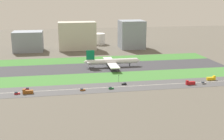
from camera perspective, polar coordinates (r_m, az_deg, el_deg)
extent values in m
plane|color=#5B564C|center=(323.72, -1.98, 0.53)|extent=(800.00, 800.00, 0.00)
cube|color=#38383D|center=(323.71, -1.98, 0.54)|extent=(280.00, 46.00, 0.10)
cube|color=#3D7A33|center=(363.28, -2.91, 2.07)|extent=(280.00, 36.00, 0.10)
cube|color=#427F38|center=(284.54, -0.81, -1.43)|extent=(280.00, 36.00, 0.10)
cube|color=#4C4C4F|center=(254.37, 0.37, -3.38)|extent=(280.00, 28.00, 0.10)
cube|color=silver|center=(254.35, 0.37, -3.36)|extent=(266.00, 0.50, 0.01)
cylinder|color=white|center=(324.14, 0.14, 1.70)|extent=(56.00, 6.00, 6.00)
cone|color=white|center=(330.67, 5.26, 1.90)|extent=(4.00, 5.70, 5.70)
cone|color=white|center=(320.08, -5.25, 1.62)|extent=(5.00, 5.40, 5.40)
cube|color=#0C724C|center=(319.05, -4.29, 2.92)|extent=(9.00, 0.80, 11.00)
cube|color=white|center=(320.43, -4.44, 1.69)|extent=(6.00, 16.00, 0.60)
cube|color=white|center=(338.49, -0.65, 2.04)|extent=(10.00, 26.00, 1.00)
cylinder|color=gray|center=(333.37, -0.31, 1.46)|extent=(5.00, 3.20, 3.20)
cube|color=white|center=(309.70, 0.27, 0.86)|extent=(10.00, 26.00, 1.00)
cylinder|color=gray|center=(316.13, 0.25, 0.74)|extent=(5.00, 3.20, 3.20)
cylinder|color=black|center=(329.15, 3.50, 1.05)|extent=(1.00, 1.00, 3.20)
cylinder|color=black|center=(327.88, -0.66, 1.02)|extent=(1.00, 1.00, 3.20)
cylinder|color=black|center=(321.17, -0.45, 0.74)|extent=(1.00, 1.00, 3.20)
cube|color=brown|center=(246.13, -5.80, -3.93)|extent=(4.40, 1.80, 1.10)
cube|color=#333D4C|center=(245.76, -5.99, -3.71)|extent=(2.20, 1.66, 0.90)
cube|color=#19662D|center=(248.95, -0.17, -3.63)|extent=(4.40, 1.80, 1.10)
cube|color=#333D4C|center=(248.51, -0.36, -3.42)|extent=(2.20, 1.66, 0.90)
cube|color=#B2191E|center=(270.28, 15.19, -2.49)|extent=(8.40, 2.50, 2.80)
cube|color=#B2191E|center=(268.39, 14.60, -2.13)|extent=(2.00, 2.30, 1.20)
cube|color=#99999E|center=(276.16, 17.60, -2.49)|extent=(4.40, 1.80, 1.10)
cube|color=#333D4C|center=(275.51, 17.47, -2.31)|extent=(2.20, 1.66, 0.90)
cube|color=yellow|center=(290.22, 18.92, -1.61)|extent=(8.40, 2.50, 2.80)
cube|color=yellow|center=(291.25, 19.50, -1.20)|extent=(2.00, 2.30, 1.20)
cube|color=black|center=(260.82, 2.38, -2.79)|extent=(4.40, 1.80, 1.10)
cube|color=#333D4C|center=(260.69, 2.56, -2.57)|extent=(2.20, 1.66, 0.90)
cube|color=brown|center=(246.94, -16.22, -4.18)|extent=(8.40, 2.50, 2.80)
cube|color=brown|center=(246.72, -16.99, -3.76)|extent=(2.00, 2.30, 1.20)
cube|color=#B2191E|center=(256.92, -16.50, -3.67)|extent=(4.40, 1.80, 1.10)
cube|color=#333D4C|center=(256.53, -16.34, -3.45)|extent=(2.20, 1.66, 0.90)
cube|color=#B2191E|center=(248.33, -18.17, -4.43)|extent=(4.40, 1.80, 1.10)
cube|color=#333D4C|center=(248.14, -18.37, -4.22)|extent=(2.20, 1.66, 0.90)
cylinder|color=#4C4C51|center=(266.94, 1.32, -1.83)|extent=(0.24, 0.24, 6.00)
cube|color=black|center=(265.95, 1.33, -1.08)|extent=(0.36, 0.36, 1.20)
sphere|color=#19D826|center=(265.68, 1.34, -1.03)|extent=(0.24, 0.24, 0.24)
cube|color=gray|center=(432.24, -16.17, 5.44)|extent=(41.07, 30.95, 28.58)
cube|color=beige|center=(429.61, -6.86, 6.68)|extent=(54.07, 24.87, 40.77)
cube|color=gray|center=(441.74, 3.86, 7.02)|extent=(36.05, 35.15, 41.62)
cylinder|color=silver|center=(478.94, -2.78, 6.17)|extent=(22.96, 22.96, 17.59)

